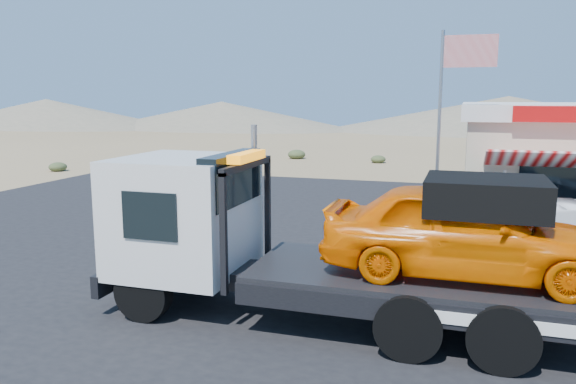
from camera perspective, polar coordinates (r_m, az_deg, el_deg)
name	(u,v)px	position (r m, az deg, el deg)	size (l,w,h in m)	color
ground	(231,264)	(14.28, -5.79, -7.29)	(120.00, 120.00, 0.00)	#89724E
asphalt_lot	(336,241)	(16.44, 4.85, -4.96)	(32.00, 24.00, 0.02)	black
tow_truck	(339,235)	(10.30, 5.22, -4.33)	(9.29, 2.75, 3.10)	black
flagpole	(448,110)	(17.04, 15.94, 8.00)	(1.55, 0.10, 6.00)	#99999E
desert_scrub	(72,175)	(29.89, -21.13, 1.62)	(23.17, 33.46, 0.68)	#344425
distant_hills	(336,115)	(69.40, 4.94, 7.78)	(126.00, 48.00, 4.20)	#726B59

